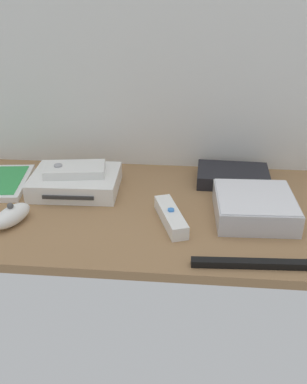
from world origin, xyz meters
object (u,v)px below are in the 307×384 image
Objects in this scene: network_router at (233,176)px; remote_wand at (171,217)px; game_case at (0,182)px; remote_nunchuk at (12,216)px; remote_classic_pad at (75,170)px; sensor_bar at (256,264)px; mini_computer at (254,206)px; game_console at (76,182)px.

network_router is 1.21× the size of remote_wand.
game_case is 1.88× the size of remote_nunchuk.
remote_classic_pad is at bearing -167.09° from network_router.
remote_wand is at bearing 136.87° from sensor_bar.
mini_computer is at bearing -20.85° from remote_classic_pad.
mini_computer is 0.96× the size of network_router.
mini_computer is 17.52cm from network_router.
network_router is 39.92cm from remote_classic_pad.
remote_wand is at bearing -122.79° from network_router.
network_router reaches higher than game_case.
remote_classic_pad is at bearing 131.39° from remote_wand.
game_console reaches higher than remote_wand.
remote_nunchuk is 0.46× the size of sensor_bar.
network_router is (39.05, 7.86, -0.50)cm from game_console.
sensor_bar is (60.76, -28.34, -0.06)cm from game_case.
game_console is 0.90× the size of sensor_bar.
mini_computer reaches higher than network_router.
game_case is 0.86× the size of sensor_bar.
game_case is (-62.38, 10.15, -1.88)cm from mini_computer.
remote_wand is 0.63× the size of sensor_bar.
game_case is 20.49cm from remote_classic_pad.
remote_wand is at bearing 27.96° from remote_nunchuk.
network_router is at bearing 36.14° from remote_wand.
mini_computer is 0.73× the size of sensor_bar.
remote_classic_pad is at bearing 142.99° from sensor_bar.
network_router is 25.90cm from remote_wand.
mini_computer is 1.61× the size of remote_nunchuk.
remote_nunchuk reaches higher than game_console.
game_console reaches higher than sensor_bar.
remote_nunchuk reaches higher than network_router.
mini_computer is 1.15× the size of remote_classic_pad.
mini_computer reaches higher than remote_wand.
remote_nunchuk is 0.71× the size of remote_classic_pad.
mini_computer is 43.59cm from remote_classic_pad.
remote_classic_pad is at bearing 167.22° from mini_computer.
remote_wand is 21.75cm from sensor_bar.
game_console reaches higher than network_router.
game_case is 20.54cm from remote_nunchuk.
remote_classic_pad reaches higher than remote_wand.
game_console is 19.45cm from remote_nunchuk.
remote_classic_pad reaches higher than game_console.
sensor_bar is (50.48, -10.61, -1.34)cm from remote_nunchuk.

